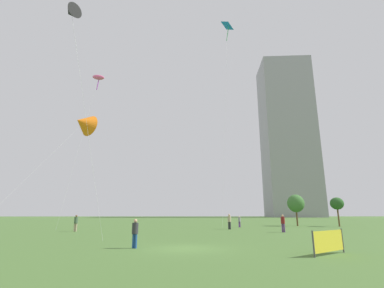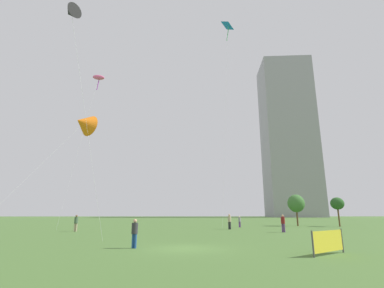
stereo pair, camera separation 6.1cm
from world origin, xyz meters
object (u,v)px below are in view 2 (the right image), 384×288
(person_standing_1, at_px, (283,222))
(kite_flying_0, at_px, (99,78))
(person_standing_4, at_px, (229,220))
(kite_flying_2, at_px, (228,28))
(person_standing_2, at_px, (135,231))
(distant_highrise_0, at_px, (288,137))
(person_standing_0, at_px, (76,222))
(kite_flying_1, at_px, (71,12))
(kite_flying_3, at_px, (84,123))
(park_tree_0, at_px, (296,203))
(park_tree_1, at_px, (337,204))
(person_standing_3, at_px, (240,221))
(event_banner, at_px, (328,241))

(person_standing_1, bearing_deg, kite_flying_0, 12.13)
(person_standing_4, distance_m, kite_flying_2, 33.30)
(person_standing_2, xyz_separation_m, kite_flying_0, (-9.79, 20.71, 20.36))
(person_standing_2, relative_size, kite_flying_0, 0.08)
(person_standing_4, height_order, kite_flying_2, kite_flying_2)
(kite_flying_0, bearing_deg, person_standing_4, -6.15)
(distant_highrise_0, bearing_deg, person_standing_4, -110.52)
(person_standing_2, height_order, kite_flying_2, kite_flying_2)
(person_standing_1, bearing_deg, person_standing_2, 74.47)
(person_standing_2, distance_m, kite_flying_0, 30.65)
(person_standing_1, distance_m, kite_flying_0, 31.74)
(person_standing_0, xyz_separation_m, kite_flying_1, (2.53, -12.40, 17.13))
(kite_flying_0, bearing_deg, kite_flying_3, -85.19)
(park_tree_0, bearing_deg, kite_flying_2, -168.88)
(park_tree_0, bearing_deg, distant_highrise_0, 69.13)
(kite_flying_0, height_order, kite_flying_1, kite_flying_0)
(person_standing_0, relative_size, park_tree_1, 0.42)
(kite_flying_1, bearing_deg, person_standing_4, 46.43)
(person_standing_1, distance_m, park_tree_0, 16.11)
(person_standing_3, distance_m, kite_flying_3, 24.72)
(person_standing_1, distance_m, kite_flying_3, 25.67)
(kite_flying_3, bearing_deg, person_standing_1, -5.59)
(kite_flying_1, bearing_deg, kite_flying_2, 53.24)
(person_standing_3, bearing_deg, person_standing_2, -139.77)
(event_banner, bearing_deg, person_standing_3, 88.47)
(distant_highrise_0, bearing_deg, person_standing_2, -110.43)
(person_standing_0, distance_m, kite_flying_0, 21.04)
(person_standing_1, relative_size, park_tree_0, 0.38)
(kite_flying_1, bearing_deg, park_tree_0, 42.20)
(person_standing_1, relative_size, kite_flying_2, 0.05)
(kite_flying_0, xyz_separation_m, kite_flying_3, (0.44, -5.23, -8.71))
(park_tree_0, xyz_separation_m, distant_highrise_0, (33.47, 87.80, 35.09))
(kite_flying_1, height_order, park_tree_0, kite_flying_1)
(kite_flying_2, relative_size, kite_flying_3, 2.47)
(person_standing_2, distance_m, person_standing_4, 20.61)
(person_standing_3, distance_m, event_banner, 26.63)
(person_standing_4, height_order, park_tree_1, park_tree_1)
(kite_flying_2, distance_m, distant_highrise_0, 100.02)
(person_standing_0, xyz_separation_m, distant_highrise_0, (63.18, 100.05, 37.49))
(kite_flying_2, relative_size, event_banner, 14.59)
(person_standing_4, xyz_separation_m, event_banner, (1.51, -21.66, -0.43))
(person_standing_1, relative_size, park_tree_1, 0.42)
(person_standing_2, distance_m, person_standing_3, 26.04)
(person_standing_4, bearing_deg, event_banner, 125.30)
(kite_flying_1, distance_m, kite_flying_2, 32.21)
(person_standing_0, xyz_separation_m, event_banner, (19.18, -18.15, -0.38))
(park_tree_0, relative_size, distant_highrise_0, 0.06)
(park_tree_1, bearing_deg, kite_flying_3, -164.42)
(person_standing_3, bearing_deg, kite_flying_3, 176.91)
(kite_flying_2, relative_size, park_tree_1, 8.12)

